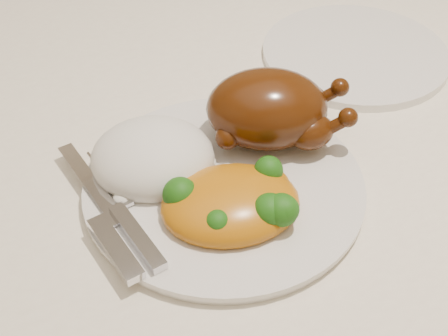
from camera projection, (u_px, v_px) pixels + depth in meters
name	position (u px, v px, depth m)	size (l,w,h in m)	color
dining_table	(216.00, 176.00, 0.81)	(1.60, 0.90, 0.76)	brown
tablecloth	(216.00, 132.00, 0.76)	(1.73, 1.03, 0.18)	white
dinner_plate	(224.00, 187.00, 0.64)	(0.28, 0.28, 0.01)	silver
side_plate	(355.00, 53.00, 0.83)	(0.24, 0.24, 0.01)	silver
roast_chicken	(271.00, 109.00, 0.66)	(0.17, 0.14, 0.08)	#4C1F08
rice_mound	(153.00, 158.00, 0.64)	(0.16, 0.15, 0.07)	white
mac_and_cheese	(236.00, 201.00, 0.60)	(0.15, 0.13, 0.05)	orange
cutlery	(117.00, 221.00, 0.59)	(0.06, 0.21, 0.01)	silver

